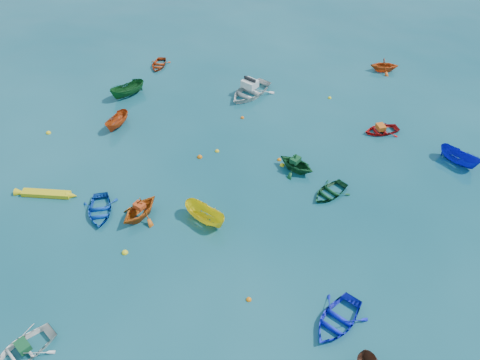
# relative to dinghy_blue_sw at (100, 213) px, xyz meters

# --- Properties ---
(ground) EXTENTS (160.00, 160.00, 0.00)m
(ground) POSITION_rel_dinghy_blue_sw_xyz_m (8.56, -1.76, 0.00)
(ground) COLOR #0A3D4C
(ground) RESTS_ON ground
(dinghy_blue_sw) EXTENTS (2.89, 3.52, 0.64)m
(dinghy_blue_sw) POSITION_rel_dinghy_blue_sw_xyz_m (0.00, 0.00, 0.00)
(dinghy_blue_sw) COLOR #0D3DA7
(dinghy_blue_sw) RESTS_ON ground
(dinghy_white_near) EXTENTS (3.74, 3.85, 0.65)m
(dinghy_white_near) POSITION_rel_dinghy_blue_sw_xyz_m (-0.93, -9.39, 0.00)
(dinghy_white_near) COLOR white
(dinghy_white_near) RESTS_ON ground
(dinghy_blue_se) EXTENTS (3.89, 4.12, 0.69)m
(dinghy_blue_se) POSITION_rel_dinghy_blue_sw_xyz_m (14.15, -6.70, 0.00)
(dinghy_blue_se) COLOR #101BD2
(dinghy_blue_se) RESTS_ON ground
(dinghy_orange_w) EXTENTS (3.48, 3.63, 1.48)m
(dinghy_orange_w) POSITION_rel_dinghy_blue_sw_xyz_m (2.62, -0.12, 0.00)
(dinghy_orange_w) COLOR #C45512
(dinghy_orange_w) RESTS_ON ground
(sampan_yellow_mid) EXTENTS (3.18, 2.73, 1.19)m
(sampan_yellow_mid) POSITION_rel_dinghy_blue_sw_xyz_m (6.68, -0.20, 0.00)
(sampan_yellow_mid) COLOR yellow
(sampan_yellow_mid) RESTS_ON ground
(dinghy_green_e) EXTENTS (3.35, 3.36, 0.57)m
(dinghy_green_e) POSITION_rel_dinghy_blue_sw_xyz_m (14.46, 2.72, 0.00)
(dinghy_green_e) COLOR #0F4320
(dinghy_green_e) RESTS_ON ground
(sampan_orange_n) EXTENTS (1.74, 2.83, 1.03)m
(sampan_orange_n) POSITION_rel_dinghy_blue_sw_xyz_m (-1.32, 9.24, 0.00)
(sampan_orange_n) COLOR #B84211
(sampan_orange_n) RESTS_ON ground
(dinghy_green_n) EXTENTS (3.44, 3.35, 1.38)m
(dinghy_green_n) POSITION_rel_dinghy_blue_sw_xyz_m (12.31, 4.98, 0.00)
(dinghy_green_n) COLOR #104620
(dinghy_green_n) RESTS_ON ground
(dinghy_red_ne) EXTENTS (3.17, 2.67, 0.56)m
(dinghy_red_ne) POSITION_rel_dinghy_blue_sw_xyz_m (18.87, 9.93, 0.00)
(dinghy_red_ne) COLOR red
(dinghy_red_ne) RESTS_ON ground
(sampan_blue_far) EXTENTS (2.84, 2.82, 1.12)m
(sampan_blue_far) POSITION_rel_dinghy_blue_sw_xyz_m (23.66, 6.58, 0.00)
(sampan_blue_far) COLOR #0F12BF
(sampan_blue_far) RESTS_ON ground
(dinghy_red_far) EXTENTS (2.01, 2.71, 0.54)m
(dinghy_red_far) POSITION_rel_dinghy_blue_sw_xyz_m (-0.10, 18.89, 0.00)
(dinghy_red_far) COLOR #B2360E
(dinghy_red_far) RESTS_ON ground
(dinghy_orange_far) EXTENTS (2.54, 2.20, 1.32)m
(dinghy_orange_far) POSITION_rel_dinghy_blue_sw_xyz_m (20.54, 19.51, 0.00)
(dinghy_orange_far) COLOR #DB5014
(dinghy_orange_far) RESTS_ON ground
(sampan_green_far) EXTENTS (3.06, 3.08, 1.22)m
(sampan_green_far) POSITION_rel_dinghy_blue_sw_xyz_m (-1.61, 13.65, 0.00)
(sampan_green_far) COLOR #12501E
(sampan_green_far) RESTS_ON ground
(kayak_yellow) EXTENTS (3.88, 0.63, 0.39)m
(kayak_yellow) POSITION_rel_dinghy_blue_sw_xyz_m (-3.95, 1.31, 0.00)
(kayak_yellow) COLOR gold
(kayak_yellow) RESTS_ON ground
(motorboat_white) EXTENTS (5.06, 5.37, 1.51)m
(motorboat_white) POSITION_rel_dinghy_blue_sw_xyz_m (8.58, 14.55, 0.00)
(motorboat_white) COLOR silver
(motorboat_white) RESTS_ON ground
(tarp_green_a) EXTENTS (0.92, 0.89, 0.35)m
(tarp_green_a) POSITION_rel_dinghy_blue_sw_xyz_m (-0.86, -9.31, 0.50)
(tarp_green_a) COLOR #134F28
(tarp_green_a) RESTS_ON dinghy_white_near
(tarp_orange_a) EXTENTS (0.82, 0.76, 0.32)m
(tarp_orange_a) POSITION_rel_dinghy_blue_sw_xyz_m (2.64, -0.08, 0.90)
(tarp_orange_a) COLOR #C63D14
(tarp_orange_a) RESTS_ON dinghy_orange_w
(tarp_green_b) EXTENTS (0.84, 0.88, 0.34)m
(tarp_green_b) POSITION_rel_dinghy_blue_sw_xyz_m (12.22, 5.04, 0.86)
(tarp_green_b) COLOR #114522
(tarp_green_b) RESTS_ON dinghy_green_n
(tarp_orange_b) EXTENTS (0.76, 0.88, 0.36)m
(tarp_orange_b) POSITION_rel_dinghy_blue_sw_xyz_m (18.78, 9.90, 0.46)
(tarp_orange_b) COLOR #DA5A16
(tarp_orange_b) RESTS_ON dinghy_red_ne
(buoy_ye_a) EXTENTS (0.38, 0.38, 0.38)m
(buoy_ye_a) POSITION_rel_dinghy_blue_sw_xyz_m (2.35, -3.05, 0.00)
(buoy_ye_a) COLOR yellow
(buoy_ye_a) RESTS_ON ground
(buoy_or_b) EXTENTS (0.30, 0.30, 0.30)m
(buoy_or_b) POSITION_rel_dinghy_blue_sw_xyz_m (9.66, -5.68, 0.00)
(buoy_or_b) COLOR orange
(buoy_or_b) RESTS_ON ground
(buoy_ye_b) EXTENTS (0.37, 0.37, 0.37)m
(buoy_ye_b) POSITION_rel_dinghy_blue_sw_xyz_m (-6.39, 7.97, 0.00)
(buoy_ye_b) COLOR yellow
(buoy_ye_b) RESTS_ON ground
(buoy_or_c) EXTENTS (0.39, 0.39, 0.39)m
(buoy_or_c) POSITION_rel_dinghy_blue_sw_xyz_m (5.49, 5.90, 0.00)
(buoy_or_c) COLOR #D8640B
(buoy_or_c) RESTS_ON ground
(buoy_ye_c) EXTENTS (0.35, 0.35, 0.35)m
(buoy_ye_c) POSITION_rel_dinghy_blue_sw_xyz_m (11.38, 5.42, 0.00)
(buoy_ye_c) COLOR yellow
(buoy_ye_c) RESTS_ON ground
(buoy_or_d) EXTENTS (0.30, 0.30, 0.30)m
(buoy_or_d) POSITION_rel_dinghy_blue_sw_xyz_m (11.16, 6.00, 0.00)
(buoy_or_d) COLOR orange
(buoy_or_d) RESTS_ON ground
(buoy_ye_d) EXTENTS (0.32, 0.32, 0.32)m
(buoy_ye_d) POSITION_rel_dinghy_blue_sw_xyz_m (6.65, 6.67, 0.00)
(buoy_ye_d) COLOR yellow
(buoy_ye_d) RESTS_ON ground
(buoy_or_e) EXTENTS (0.30, 0.30, 0.30)m
(buoy_or_e) POSITION_rel_dinghy_blue_sw_xyz_m (8.19, 11.04, 0.00)
(buoy_or_e) COLOR #F0600D
(buoy_or_e) RESTS_ON ground
(buoy_ye_e) EXTENTS (0.30, 0.30, 0.30)m
(buoy_ye_e) POSITION_rel_dinghy_blue_sw_xyz_m (15.32, 14.48, 0.00)
(buoy_ye_e) COLOR yellow
(buoy_ye_e) RESTS_ON ground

